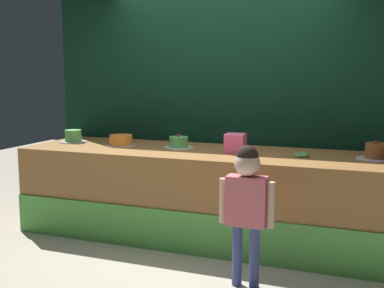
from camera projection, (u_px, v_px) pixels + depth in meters
ground_plane at (186, 254)px, 4.27m from camera, size 12.00×12.00×0.00m
stage_platform at (205, 194)px, 4.69m from camera, size 3.69×1.07×0.87m
curtain_backdrop at (224, 103)px, 5.15m from camera, size 4.07×0.08×2.63m
child_figure at (247, 197)px, 3.52m from camera, size 0.42×0.19×1.10m
pink_box at (235, 143)px, 4.50m from camera, size 0.20×0.20×0.18m
donut at (302, 155)px, 4.28m from camera, size 0.13×0.13×0.04m
cake_far_left at (73, 137)px, 5.22m from camera, size 0.30×0.30×0.14m
cake_center_left at (121, 141)px, 4.96m from camera, size 0.31×0.31×0.11m
cake_center_right at (179, 143)px, 4.81m from camera, size 0.30×0.30×0.15m
cake_far_right at (376, 152)px, 4.15m from camera, size 0.33×0.33×0.17m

